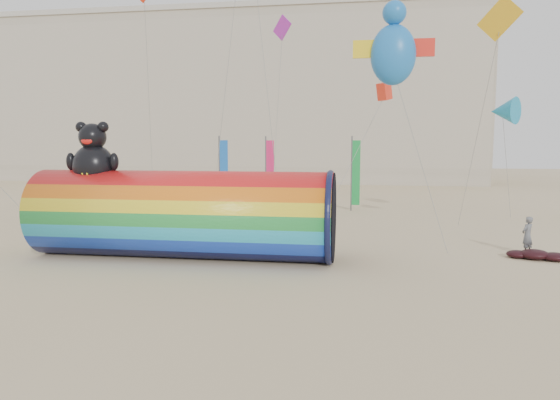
# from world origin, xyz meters

# --- Properties ---
(ground) EXTENTS (160.00, 160.00, 0.00)m
(ground) POSITION_xyz_m (0.00, 0.00, 0.00)
(ground) COLOR #CCB58C
(ground) RESTS_ON ground
(hotel_building) EXTENTS (60.40, 15.40, 20.60)m
(hotel_building) POSITION_xyz_m (-12.00, 45.95, 10.31)
(hotel_building) COLOR #B7AD99
(hotel_building) RESTS_ON ground
(windsock_assembly) EXTENTS (12.33, 3.76, 5.68)m
(windsock_assembly) POSITION_xyz_m (-3.47, 1.05, 1.89)
(windsock_assembly) COLOR red
(windsock_assembly) RESTS_ON ground
(kite_handler) EXTENTS (0.70, 0.68, 1.62)m
(kite_handler) POSITION_xyz_m (10.78, 3.77, 0.81)
(kite_handler) COLOR slate
(kite_handler) RESTS_ON ground
(fabric_bundle) EXTENTS (2.62, 1.35, 0.41)m
(fabric_bundle) POSITION_xyz_m (10.99, 2.86, 0.17)
(fabric_bundle) COLOR #34090F
(fabric_bundle) RESTS_ON ground
(festival_banners) EXTENTS (9.50, 2.32, 5.20)m
(festival_banners) POSITION_xyz_m (-1.54, 15.81, 2.64)
(festival_banners) COLOR #59595E
(festival_banners) RESTS_ON ground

